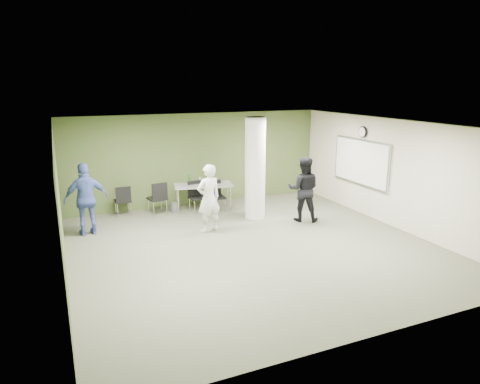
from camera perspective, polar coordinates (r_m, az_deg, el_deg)
name	(u,v)px	position (r m, az deg, el deg)	size (l,w,h in m)	color
floor	(253,247)	(9.98, 1.68, -7.28)	(8.00, 8.00, 0.00)	#4F513F
ceiling	(253,125)	(9.32, 1.81, 8.93)	(8.00, 8.00, 0.00)	white
wall_back	(198,159)	(13.21, -5.63, 4.36)	(8.00, 0.02, 2.80)	#46602D
wall_left	(60,208)	(8.71, -22.87, -1.99)	(0.02, 8.00, 2.80)	#46602D
wall_right_cream	(393,173)	(11.78, 19.67, 2.36)	(0.02, 8.00, 2.80)	beige
column	(255,168)	(11.74, 2.04, 3.15)	(0.56, 0.56, 2.80)	silver
whiteboard	(360,162)	(12.60, 15.77, 3.86)	(0.05, 2.30, 1.30)	silver
wall_clock	(363,132)	(12.48, 16.04, 7.69)	(0.06, 0.32, 0.32)	black
folding_table	(203,186)	(12.56, -4.96, 0.81)	(1.79, 1.05, 1.05)	gray
wastebasket	(175,207)	(12.67, -8.68, -2.03)	(0.24, 0.24, 0.28)	#4C4C4C
chair_back_left	(123,199)	(12.48, -15.34, -0.86)	(0.45, 0.45, 0.88)	black
chair_back_right	(158,196)	(12.35, -10.85, -0.53)	(0.55, 0.55, 0.96)	black
chair_table_left	(196,194)	(12.53, -5.83, -0.28)	(0.50, 0.50, 0.90)	black
chair_table_right	(216,194)	(12.52, -3.28, -0.22)	(0.46, 0.46, 0.91)	black
woman_white	(209,198)	(10.74, -4.19, -0.85)	(0.63, 0.42, 1.74)	silver
man_black	(304,189)	(11.69, 8.47, 0.37)	(0.86, 0.67, 1.77)	black
man_blue	(86,199)	(11.15, -19.79, -0.91)	(1.06, 0.44, 1.81)	#4155A2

